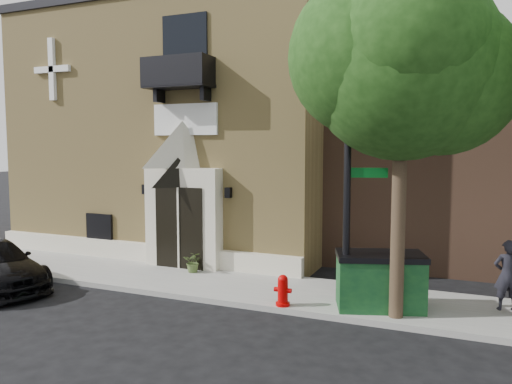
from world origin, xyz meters
TOP-DOWN VIEW (x-y plane):
  - ground at (0.00, 0.00)m, footprint 120.00×120.00m
  - sidewalk at (1.00, 1.50)m, footprint 42.00×3.00m
  - church at (-2.99, 7.95)m, footprint 12.20×11.01m
  - street_tree_left at (6.03, 0.35)m, footprint 4.97×4.38m
  - street_sign at (4.83, 0.51)m, footprint 1.18×0.98m
  - fire_hydrant at (3.34, 0.20)m, footprint 0.44×0.35m
  - dumpster at (5.55, 0.94)m, footprint 2.32×1.76m
  - planter at (-0.31, 2.17)m, footprint 0.70×0.64m
  - pedestrian_near at (8.36, 1.96)m, footprint 0.70×0.54m

SIDE VIEW (x-z plane):
  - ground at x=0.00m, z-range 0.00..0.00m
  - sidewalk at x=1.00m, z-range 0.00..0.15m
  - planter at x=-0.31m, z-range 0.15..0.80m
  - fire_hydrant at x=3.34m, z-range 0.14..0.91m
  - dumpster at x=5.55m, z-range 0.16..1.51m
  - pedestrian_near at x=8.36m, z-range 0.15..1.85m
  - street_sign at x=4.83m, z-range 0.17..6.53m
  - church at x=-2.99m, z-range -0.02..9.28m
  - street_tree_left at x=6.03m, z-range 1.98..9.75m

